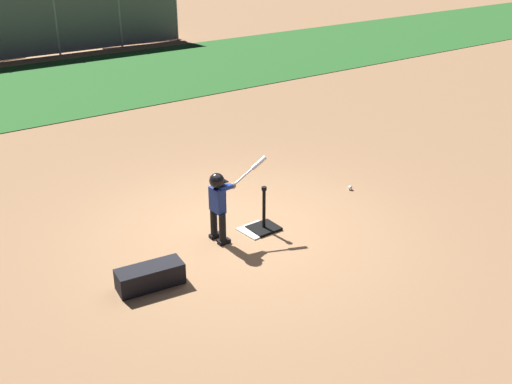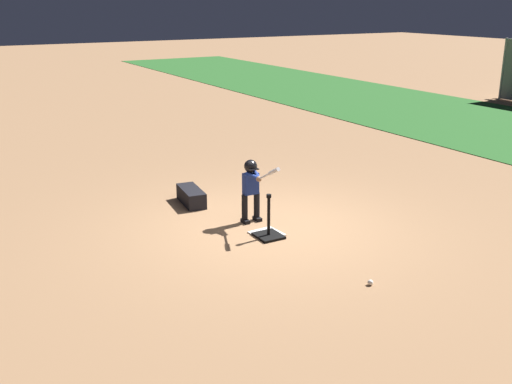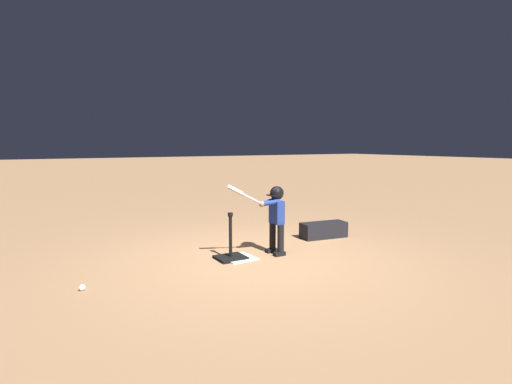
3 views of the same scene
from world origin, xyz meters
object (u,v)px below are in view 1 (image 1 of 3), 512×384
baseball (350,188)px  equipment_bag (150,276)px  batting_tee (264,223)px  batter_child (220,198)px  bleachers_left_center (126,21)px

baseball → equipment_bag: (-4.12, -0.66, 0.10)m
batting_tee → baseball: bearing=7.8°
baseball → batter_child: bearing=-176.3°
batting_tee → batter_child: (-0.70, 0.10, 0.57)m
batter_child → equipment_bag: batter_child is taller
batting_tee → baseball: 2.08m
batter_child → equipment_bag: size_ratio=1.34×
batting_tee → baseball: size_ratio=9.38×
bleachers_left_center → equipment_bag: 17.72m
equipment_bag → baseball: bearing=16.4°
batter_child → bleachers_left_center: bearing=69.5°
batter_child → equipment_bag: 1.54m
equipment_bag → batter_child: bearing=26.7°
baseball → equipment_bag: bearing=-171.0°
batter_child → baseball: 2.84m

